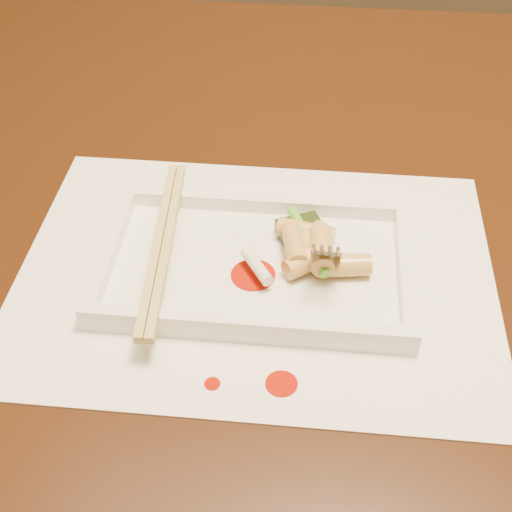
# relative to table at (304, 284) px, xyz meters

# --- Properties ---
(table) EXTENTS (1.40, 0.90, 0.75)m
(table) POSITION_rel_table_xyz_m (0.00, 0.00, 0.00)
(table) COLOR black
(table) RESTS_ON ground
(placemat) EXTENTS (0.40, 0.30, 0.00)m
(placemat) POSITION_rel_table_xyz_m (-0.04, -0.09, 0.10)
(placemat) COLOR white
(placemat) RESTS_ON table
(sauce_splatter_a) EXTENTS (0.02, 0.02, 0.00)m
(sauce_splatter_a) POSITION_rel_table_xyz_m (-0.01, -0.21, 0.10)
(sauce_splatter_a) COLOR #A41304
(sauce_splatter_a) RESTS_ON placemat
(sauce_splatter_b) EXTENTS (0.01, 0.01, 0.00)m
(sauce_splatter_b) POSITION_rel_table_xyz_m (-0.06, -0.21, 0.10)
(sauce_splatter_b) COLOR #A41304
(sauce_splatter_b) RESTS_ON placemat
(plate_base) EXTENTS (0.26, 0.16, 0.01)m
(plate_base) POSITION_rel_table_xyz_m (-0.04, -0.09, 0.11)
(plate_base) COLOR white
(plate_base) RESTS_ON placemat
(plate_rim_far) EXTENTS (0.26, 0.01, 0.01)m
(plate_rim_far) POSITION_rel_table_xyz_m (-0.04, -0.02, 0.12)
(plate_rim_far) COLOR white
(plate_rim_far) RESTS_ON plate_base
(plate_rim_near) EXTENTS (0.26, 0.01, 0.01)m
(plate_rim_near) POSITION_rel_table_xyz_m (-0.04, -0.17, 0.12)
(plate_rim_near) COLOR white
(plate_rim_near) RESTS_ON plate_base
(plate_rim_left) EXTENTS (0.01, 0.14, 0.01)m
(plate_rim_left) POSITION_rel_table_xyz_m (-0.17, -0.09, 0.12)
(plate_rim_left) COLOR white
(plate_rim_left) RESTS_ON plate_base
(plate_rim_right) EXTENTS (0.01, 0.14, 0.01)m
(plate_rim_right) POSITION_rel_table_xyz_m (0.08, -0.09, 0.12)
(plate_rim_right) COLOR white
(plate_rim_right) RESTS_ON plate_base
(veg_piece) EXTENTS (0.05, 0.04, 0.01)m
(veg_piece) POSITION_rel_table_xyz_m (-0.01, -0.05, 0.12)
(veg_piece) COLOR black
(veg_piece) RESTS_ON plate_base
(scallion_white) EXTENTS (0.03, 0.04, 0.01)m
(scallion_white) POSITION_rel_table_xyz_m (-0.04, -0.11, 0.12)
(scallion_white) COLOR #EAEACC
(scallion_white) RESTS_ON plate_base
(scallion_green) EXTENTS (0.04, 0.08, 0.01)m
(scallion_green) POSITION_rel_table_xyz_m (0.00, -0.07, 0.12)
(scallion_green) COLOR #46A21A
(scallion_green) RESTS_ON plate_base
(chopstick_a) EXTENTS (0.02, 0.21, 0.01)m
(chopstick_a) POSITION_rel_table_xyz_m (-0.12, -0.09, 0.13)
(chopstick_a) COLOR tan
(chopstick_a) RESTS_ON plate_rim_near
(chopstick_b) EXTENTS (0.02, 0.21, 0.01)m
(chopstick_b) POSITION_rel_table_xyz_m (-0.12, -0.09, 0.13)
(chopstick_b) COLOR tan
(chopstick_b) RESTS_ON plate_rim_near
(fork) EXTENTS (0.09, 0.10, 0.14)m
(fork) POSITION_rel_table_xyz_m (0.03, -0.07, 0.18)
(fork) COLOR silver
(fork) RESTS_ON plate_base
(sauce_blob_0) EXTENTS (0.04, 0.04, 0.00)m
(sauce_blob_0) POSITION_rel_table_xyz_m (-0.04, -0.10, 0.11)
(sauce_blob_0) COLOR #A41304
(sauce_blob_0) RESTS_ON plate_base
(rice_cake_0) EXTENTS (0.05, 0.02, 0.02)m
(rice_cake_0) POSITION_rel_table_xyz_m (0.01, -0.09, 0.12)
(rice_cake_0) COLOR tan
(rice_cake_0) RESTS_ON plate_base
(rice_cake_1) EXTENTS (0.05, 0.02, 0.02)m
(rice_cake_1) POSITION_rel_table_xyz_m (0.03, -0.10, 0.12)
(rice_cake_1) COLOR tan
(rice_cake_1) RESTS_ON plate_base
(rice_cake_2) EXTENTS (0.02, 0.05, 0.02)m
(rice_cake_2) POSITION_rel_table_xyz_m (-0.01, -0.08, 0.13)
(rice_cake_2) COLOR tan
(rice_cake_2) RESTS_ON plate_base
(rice_cake_3) EXTENTS (0.05, 0.03, 0.02)m
(rice_cake_3) POSITION_rel_table_xyz_m (-0.00, -0.06, 0.12)
(rice_cake_3) COLOR tan
(rice_cake_3) RESTS_ON plate_base
(rice_cake_4) EXTENTS (0.05, 0.04, 0.02)m
(rice_cake_4) POSITION_rel_table_xyz_m (0.00, -0.09, 0.12)
(rice_cake_4) COLOR tan
(rice_cake_4) RESTS_ON plate_base
(rice_cake_5) EXTENTS (0.02, 0.05, 0.02)m
(rice_cake_5) POSITION_rel_table_xyz_m (0.01, -0.09, 0.13)
(rice_cake_5) COLOR tan
(rice_cake_5) RESTS_ON plate_base
(rice_cake_6) EXTENTS (0.04, 0.05, 0.02)m
(rice_cake_6) POSITION_rel_table_xyz_m (-0.00, -0.07, 0.12)
(rice_cake_6) COLOR tan
(rice_cake_6) RESTS_ON plate_base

